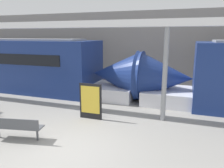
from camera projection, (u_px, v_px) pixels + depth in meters
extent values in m
plane|color=gray|center=(63.00, 151.00, 6.56)|extent=(60.00, 60.00, 0.00)
cube|color=gray|center=(137.00, 49.00, 14.94)|extent=(56.00, 0.20, 5.00)
cone|color=navy|center=(164.00, 77.00, 11.15)|extent=(2.82, 2.63, 2.63)
cube|color=silver|center=(168.00, 96.00, 11.27)|extent=(2.54, 2.46, 0.70)
cone|color=navy|center=(117.00, 74.00, 11.95)|extent=(2.82, 2.63, 2.63)
cube|color=silver|center=(113.00, 91.00, 12.25)|extent=(2.54, 2.46, 0.70)
cube|color=#4C4F54|center=(17.00, 126.00, 7.26)|extent=(1.79, 0.77, 0.04)
cube|color=#4C4F54|center=(13.00, 124.00, 7.02)|extent=(1.71, 0.37, 0.33)
cylinder|color=#4C4F54|center=(37.00, 134.00, 7.21)|extent=(0.07, 0.07, 0.42)
cube|color=black|center=(91.00, 101.00, 8.98)|extent=(0.96, 0.06, 1.50)
cube|color=gold|center=(90.00, 100.00, 8.93)|extent=(0.82, 0.01, 1.14)
cylinder|color=gray|center=(165.00, 75.00, 8.60)|extent=(0.20, 0.20, 3.73)
cube|color=silver|center=(168.00, 23.00, 8.16)|extent=(28.00, 0.60, 0.28)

